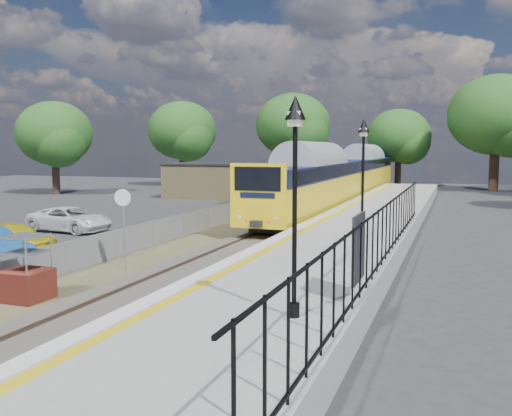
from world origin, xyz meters
The scene contains 15 objects.
ground centered at (0.00, 0.00, 0.00)m, with size 120.00×120.00×0.00m, color #2D2D30.
track_bed centered at (-0.47, 9.67, 0.09)m, with size 5.90×80.00×0.29m.
platform centered at (4.20, 8.00, 0.45)m, with size 5.00×70.00×0.90m, color gray.
platform_edge centered at (2.14, 8.00, 0.90)m, with size 0.90×70.00×0.01m.
victorian_lamp_south centered at (5.50, -4.00, 4.30)m, with size 0.44×0.44×4.60m.
victorian_lamp_north centered at (5.30, 6.00, 4.30)m, with size 0.44×0.44×4.60m.
palisade_fence centered at (6.55, 2.24, 1.84)m, with size 0.12×26.00×2.00m.
wire_fence centered at (-4.20, 12.00, 0.60)m, with size 0.06×52.00×1.20m.
outbuilding centered at (-10.91, 31.21, 1.52)m, with size 10.80×10.10×3.12m.
tree_line centered at (1.40, 42.00, 6.61)m, with size 56.80×43.80×11.88m.
train centered at (0.00, 29.72, 2.34)m, with size 2.82×40.83×3.51m.
brick_plinth centered at (-3.01, -2.31, 0.95)m, with size 1.22×1.22×1.97m.
speed_sign centered at (-2.50, 2.04, 2.06)m, with size 0.60×0.15×3.00m.
car_yellow centered at (-9.28, 4.00, 0.60)m, with size 1.69×4.17×1.21m, color gold.
car_white centered at (-10.79, 9.77, 0.66)m, with size 2.18×4.73×1.31m, color white.
Camera 1 is at (8.67, -15.25, 4.43)m, focal length 40.00 mm.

